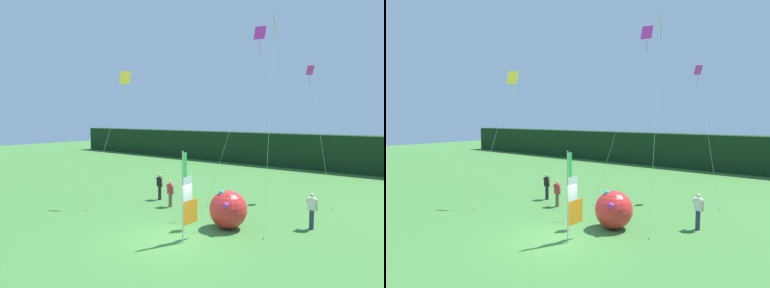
% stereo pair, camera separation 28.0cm
% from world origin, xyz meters
% --- Properties ---
extents(ground_plane, '(120.00, 120.00, 0.00)m').
position_xyz_m(ground_plane, '(0.00, 0.00, 0.00)').
color(ground_plane, '#3D7533').
extents(distant_treeline, '(80.00, 2.40, 3.65)m').
position_xyz_m(distant_treeline, '(0.00, 25.04, 1.83)').
color(distant_treeline, black).
rests_on(distant_treeline, ground).
extents(banner_flag, '(0.06, 1.03, 3.98)m').
position_xyz_m(banner_flag, '(0.72, 0.36, 1.91)').
color(banner_flag, '#B7B7BC').
rests_on(banner_flag, ground).
extents(person_near_banner, '(0.55, 0.48, 1.76)m').
position_xyz_m(person_near_banner, '(4.41, 5.33, 0.94)').
color(person_near_banner, '#2D334C').
rests_on(person_near_banner, ground).
extents(person_mid_field, '(0.55, 0.48, 1.60)m').
position_xyz_m(person_mid_field, '(-3.72, 4.18, 0.85)').
color(person_mid_field, brown).
rests_on(person_mid_field, ground).
extents(person_far_left, '(0.55, 0.48, 1.70)m').
position_xyz_m(person_far_left, '(-5.48, 5.08, 0.91)').
color(person_far_left, black).
rests_on(person_far_left, ground).
extents(inflatable_balloon, '(1.85, 1.85, 1.91)m').
position_xyz_m(inflatable_balloon, '(1.18, 2.93, 0.93)').
color(inflatable_balloon, red).
rests_on(inflatable_balloon, ground).
extents(kite_orange_diamond_0, '(1.62, 3.97, 10.85)m').
position_xyz_m(kite_orange_diamond_0, '(1.98, 5.92, 9.47)').
color(kite_orange_diamond_0, brown).
rests_on(kite_orange_diamond_0, ground).
extents(kite_magenta_diamond_1, '(3.19, 1.51, 10.59)m').
position_xyz_m(kite_magenta_diamond_1, '(0.48, 6.88, 9.51)').
color(kite_magenta_diamond_1, brown).
rests_on(kite_magenta_diamond_1, ground).
extents(kite_yellow_diamond_2, '(0.76, 3.17, 8.28)m').
position_xyz_m(kite_yellow_diamond_2, '(-6.62, 3.10, 7.44)').
color(kite_yellow_diamond_2, brown).
rests_on(kite_yellow_diamond_2, ground).
extents(kite_magenta_diamond_3, '(2.62, 2.69, 8.83)m').
position_xyz_m(kite_magenta_diamond_3, '(2.03, 11.69, 7.73)').
color(kite_magenta_diamond_3, brown).
rests_on(kite_magenta_diamond_3, ground).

